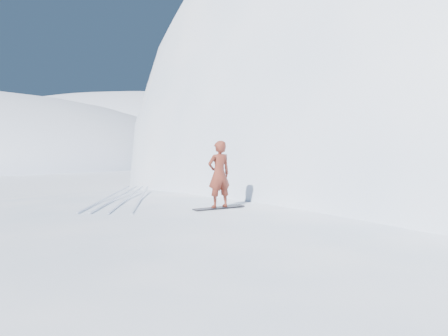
% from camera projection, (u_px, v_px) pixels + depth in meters
% --- Properties ---
extents(near_ridge, '(36.00, 28.00, 4.80)m').
position_uv_depth(near_ridge, '(186.00, 295.00, 11.33)').
color(near_ridge, white).
rests_on(near_ridge, ground).
extents(peak_shoulder, '(28.00, 24.00, 18.00)m').
position_uv_depth(peak_shoulder, '(376.00, 204.00, 26.83)').
color(peak_shoulder, white).
rests_on(peak_shoulder, ground).
extents(far_ridge_c, '(140.00, 90.00, 36.00)m').
position_uv_depth(far_ridge_c, '(138.00, 152.00, 122.77)').
color(far_ridge_c, white).
rests_on(far_ridge_c, ground).
extents(wind_bumps, '(16.00, 14.40, 1.00)m').
position_uv_depth(wind_bumps, '(121.00, 304.00, 10.68)').
color(wind_bumps, white).
rests_on(wind_bumps, ground).
extents(snowboard, '(1.44, 1.20, 0.03)m').
position_uv_depth(snowboard, '(219.00, 208.00, 11.63)').
color(snowboard, black).
rests_on(snowboard, near_ridge).
extents(snowboarder, '(0.84, 0.80, 1.94)m').
position_uv_depth(snowboarder, '(219.00, 174.00, 11.55)').
color(snowboarder, maroon).
rests_on(snowboarder, snowboard).
extents(board_tracks, '(2.46, 5.95, 0.04)m').
position_uv_depth(board_tracks, '(124.00, 197.00, 13.79)').
color(board_tracks, silver).
rests_on(board_tracks, ground).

